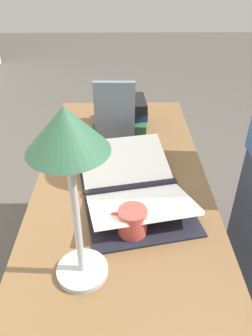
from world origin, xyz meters
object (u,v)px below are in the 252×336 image
Objects in this scene: coffee_mug at (132,222)px; book_standing_upright at (115,113)px; open_book at (132,185)px; book_stack_tall at (121,114)px; reading_lamp at (69,150)px.

book_standing_upright is at bearing 5.76° from coffee_mug.
coffee_mug reaches higher than open_book.
open_book is 0.38m from book_standing_upright.
book_stack_tall is 0.97× the size of book_standing_upright.
open_book is at bearing -21.86° from reading_lamp.
book_standing_upright is at bearing 168.80° from book_stack_tall.
coffee_mug is at bearing -43.91° from reading_lamp.
book_standing_upright is at bearing -1.38° from open_book.
book_stack_tall reaches higher than open_book.
book_stack_tall is at bearing 2.39° from coffee_mug.
reading_lamp reaches higher than book_stack_tall.
reading_lamp is at bearing 172.88° from book_stack_tall.
open_book is 5.14× the size of coffee_mug.
open_book is 2.21× the size of book_standing_upright.
coffee_mug is at bearing -172.56° from book_standing_upright.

